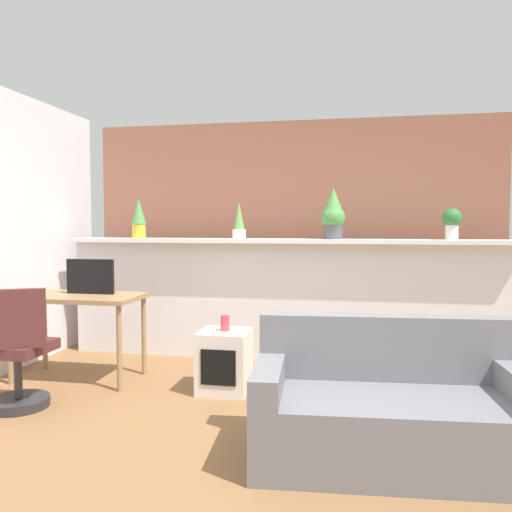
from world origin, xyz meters
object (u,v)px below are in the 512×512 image
potted_plant_2 (333,214)px  potted_plant_3 (452,222)px  office_chair (16,358)px  desk (78,304)px  vase_on_shelf (225,323)px  potted_plant_0 (139,217)px  tv_monitor (90,276)px  side_cube_shelf (224,361)px  potted_plant_1 (239,221)px  couch (390,411)px

potted_plant_2 → potted_plant_3: (1.10, -0.01, -0.08)m
potted_plant_2 → office_chair: 3.03m
desk → office_chair: 0.84m
potted_plant_2 → office_chair: bearing=-141.5°
potted_plant_2 → desk: potted_plant_2 is taller
vase_on_shelf → potted_plant_3: bearing=28.6°
potted_plant_0 → tv_monitor: (-0.09, -0.86, -0.53)m
potted_plant_3 → side_cube_shelf: potted_plant_3 is taller
potted_plant_1 → potted_plant_3: 2.04m
potted_plant_2 → vase_on_shelf: (-0.82, -1.05, -0.91)m
office_chair → potted_plant_2: bearing=38.5°
potted_plant_1 → couch: (1.37, -2.08, -1.11)m
vase_on_shelf → potted_plant_1: bearing=96.6°
desk → office_chair: (-0.05, -0.79, -0.28)m
side_cube_shelf → potted_plant_3: bearing=28.7°
desk → tv_monitor: bearing=47.3°
tv_monitor → office_chair: tv_monitor is taller
potted_plant_2 → potted_plant_3: bearing=-0.4°
potted_plant_3 → potted_plant_0: bearing=-179.4°
potted_plant_1 → office_chair: potted_plant_1 is taller
side_cube_shelf → couch: (1.25, -1.01, 0.03)m
potted_plant_0 → vase_on_shelf: potted_plant_0 is taller
potted_plant_2 → side_cube_shelf: size_ratio=1.00×
tv_monitor → couch: tv_monitor is taller
office_chair → vase_on_shelf: (1.40, 0.71, 0.17)m
potted_plant_3 → desk: potted_plant_3 is taller
potted_plant_3 → side_cube_shelf: bearing=-151.3°
potted_plant_0 → vase_on_shelf: size_ratio=3.29×
desk → office_chair: bearing=-93.6°
potted_plant_2 → vase_on_shelf: size_ratio=3.95×
tv_monitor → side_cube_shelf: tv_monitor is taller
potted_plant_3 → vase_on_shelf: size_ratio=2.32×
potted_plant_3 → office_chair: potted_plant_3 is taller
tv_monitor → vase_on_shelf: tv_monitor is taller
tv_monitor → desk: bearing=-132.7°
vase_on_shelf → desk: bearing=176.6°
side_cube_shelf → vase_on_shelf: (0.00, 0.01, 0.31)m
tv_monitor → office_chair: 1.02m
potted_plant_3 → vase_on_shelf: bearing=-151.4°
couch → office_chair: bearing=173.4°
tv_monitor → vase_on_shelf: 1.33m
potted_plant_1 → couch: size_ratio=0.24×
potted_plant_3 → office_chair: bearing=-152.1°
potted_plant_1 → tv_monitor: bearing=-141.9°
potted_plant_1 → potted_plant_3: size_ratio=1.30×
vase_on_shelf → couch: size_ratio=0.08×
desk → tv_monitor: size_ratio=2.50×
potted_plant_1 → vase_on_shelf: potted_plant_1 is taller
potted_plant_3 → office_chair: size_ratio=0.32×
potted_plant_0 → desk: 1.22m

